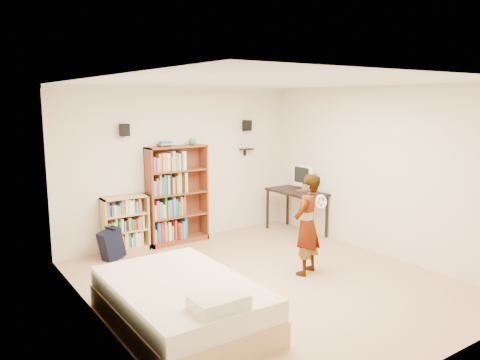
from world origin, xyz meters
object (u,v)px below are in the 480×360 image
at_px(tall_bookshelf, 177,195).
at_px(computer_desk, 296,212).
at_px(low_bookshelf, 125,224).
at_px(person, 307,224).
at_px(daybed, 181,298).

distance_m(tall_bookshelf, computer_desk, 2.26).
height_order(low_bookshelf, computer_desk, low_bookshelf).
relative_size(tall_bookshelf, computer_desk, 1.44).
distance_m(computer_desk, person, 2.13).
distance_m(computer_desk, daybed, 4.04).
xyz_separation_m(tall_bookshelf, person, (0.83, -2.39, -0.12)).
bearing_deg(daybed, tall_bookshelf, 63.60).
relative_size(tall_bookshelf, daybed, 0.80).
height_order(tall_bookshelf, person, tall_bookshelf).
bearing_deg(person, computer_desk, -150.66).
bearing_deg(computer_desk, person, -127.23).
height_order(low_bookshelf, person, person).
xyz_separation_m(low_bookshelf, computer_desk, (3.05, -0.73, -0.06)).
height_order(computer_desk, daybed, computer_desk).
bearing_deg(low_bookshelf, daybed, -98.71).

